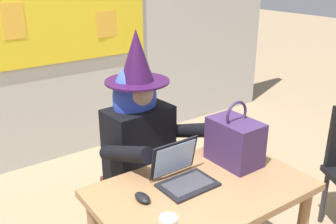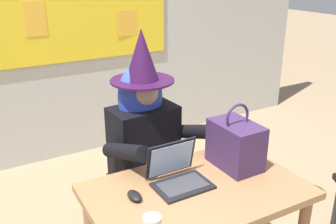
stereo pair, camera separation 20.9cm
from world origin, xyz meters
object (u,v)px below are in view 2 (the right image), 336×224
at_px(desk_main, 196,206).
at_px(computer_mouse, 134,196).
at_px(person_costumed, 148,135).
at_px(laptop, 178,175).
at_px(handbag, 236,144).
at_px(chair_at_desk, 141,167).

xyz_separation_m(desk_main, computer_mouse, (-0.32, 0.08, 0.12)).
bearing_deg(desk_main, person_costumed, 87.54).
relative_size(laptop, handbag, 0.77).
bearing_deg(desk_main, laptop, 120.90).
relative_size(laptop, computer_mouse, 2.78).
distance_m(person_costumed, computer_mouse, 0.62).
distance_m(person_costumed, handbag, 0.58).
bearing_deg(computer_mouse, handbag, 0.40).
relative_size(chair_at_desk, handbag, 2.34).
distance_m(chair_at_desk, laptop, 0.68).
relative_size(desk_main, person_costumed, 0.78).
distance_m(laptop, computer_mouse, 0.26).
height_order(chair_at_desk, laptop, laptop).
bearing_deg(chair_at_desk, person_costumed, 2.53).
xyz_separation_m(chair_at_desk, person_costumed, (-0.00, -0.12, 0.29)).
bearing_deg(computer_mouse, person_costumed, 55.09).
bearing_deg(chair_at_desk, handbag, 28.27).
xyz_separation_m(computer_mouse, handbag, (0.64, 0.02, 0.12)).
bearing_deg(handbag, chair_at_desk, 115.49).
bearing_deg(handbag, person_costumed, 120.71).
relative_size(chair_at_desk, laptop, 3.05).
relative_size(person_costumed, laptop, 5.00).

